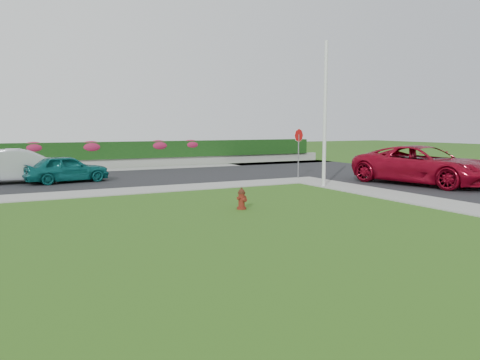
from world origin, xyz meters
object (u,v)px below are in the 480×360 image
fire_hydrant (242,199)px  sedan_silver (23,166)px  sedan_teal (67,169)px  suv_red (424,165)px  stop_sign (299,141)px  utility_pole (325,115)px

fire_hydrant → sedan_silver: (-5.97, 10.96, 0.50)m
sedan_teal → sedan_silver: 2.02m
sedan_silver → sedan_teal: bearing=-114.2°
suv_red → sedan_teal: bearing=137.5°
fire_hydrant → sedan_silver: bearing=100.5°
sedan_silver → suv_red: bearing=-118.6°
stop_sign → sedan_teal: bearing=169.4°
fire_hydrant → suv_red: (10.37, 1.80, 0.59)m
sedan_teal → utility_pole: utility_pole is taller
sedan_teal → stop_sign: stop_sign is taller
utility_pole → stop_sign: bearing=74.5°
stop_sign → fire_hydrant: bearing=-129.0°
suv_red → sedan_teal: size_ratio=1.66×
utility_pole → suv_red: bearing=-19.6°
suv_red → stop_sign: size_ratio=2.47×
suv_red → utility_pole: 5.25m
sedan_teal → utility_pole: size_ratio=0.60×
sedan_silver → stop_sign: 13.52m
sedan_teal → stop_sign: (10.98, -3.33, 1.23)m
fire_hydrant → utility_pole: bearing=11.8°
suv_red → utility_pole: size_ratio=1.00×
sedan_teal → utility_pole: 12.34m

